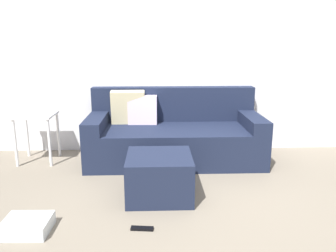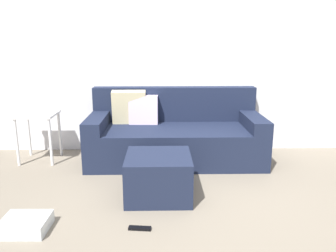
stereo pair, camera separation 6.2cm
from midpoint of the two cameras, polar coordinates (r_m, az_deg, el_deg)
name	(u,v)px [view 1 (the left image)]	position (r m, az deg, el deg)	size (l,w,h in m)	color
ground_plane	(209,212)	(3.26, 6.27, -14.17)	(7.25, 7.25, 0.00)	slate
wall_back	(189,64)	(4.85, 3.25, 10.30)	(5.58, 0.10, 2.45)	silver
couch_sectional	(173,135)	(4.51, 0.43, -1.51)	(2.23, 1.00, 0.92)	#192138
ottoman	(159,176)	(3.46, -1.98, -8.37)	(0.65, 0.64, 0.43)	#192138
storage_bin	(27,226)	(3.16, -23.12, -15.12)	(0.38, 0.32, 0.11)	silver
side_table	(36,123)	(4.71, -21.57, 0.53)	(0.48, 0.46, 0.64)	white
remote_near_ottoman	(142,228)	(2.98, -4.99, -16.74)	(0.19, 0.05, 0.02)	black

